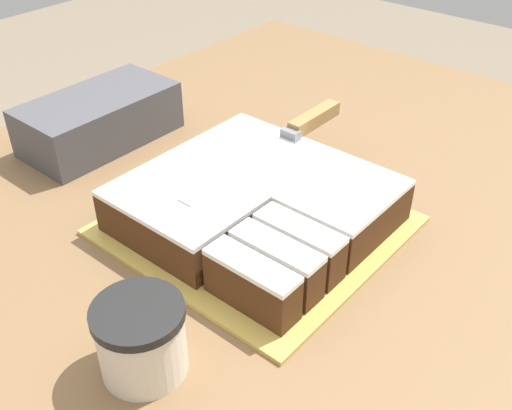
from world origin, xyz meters
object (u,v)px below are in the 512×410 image
at_px(cake_board, 256,225).
at_px(storage_box, 100,119).
at_px(knife, 297,130).
at_px(cake, 256,203).
at_px(coffee_cup, 141,339).

xyz_separation_m(cake_board, storage_box, (0.02, 0.37, 0.04)).
height_order(knife, storage_box, knife).
relative_size(cake, coffee_cup, 3.28).
relative_size(cake, knife, 0.92).
distance_m(coffee_cup, storage_box, 0.52).
height_order(cake_board, knife, knife).
bearing_deg(knife, cake_board, 16.27).
bearing_deg(coffee_cup, cake, 15.21).
bearing_deg(cake_board, knife, 16.33).
height_order(cake, storage_box, storage_box).
relative_size(cake_board, cake, 1.13).
height_order(knife, coffee_cup, knife).
xyz_separation_m(cake_board, knife, (0.15, 0.04, 0.08)).
bearing_deg(cake_board, storage_box, 87.12).
relative_size(cake_board, storage_box, 1.37).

